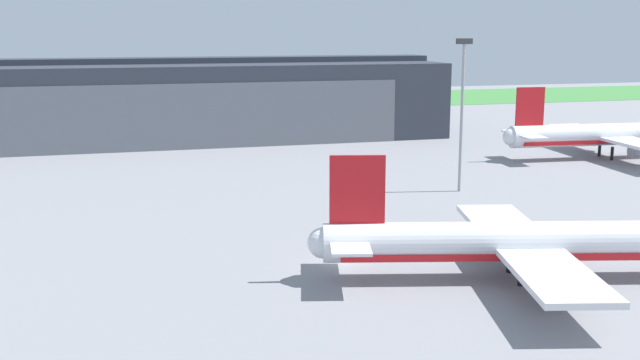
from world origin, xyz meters
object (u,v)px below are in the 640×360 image
at_px(airliner_near_left, 532,243).
at_px(apron_light_mast, 462,105).
at_px(maintenance_hangar, 189,100).
at_px(airliner_far_right, 615,135).

height_order(airliner_near_left, apron_light_mast, apron_light_mast).
bearing_deg(apron_light_mast, maintenance_hangar, 114.88).
relative_size(airliner_far_right, apron_light_mast, 1.99).
distance_m(maintenance_hangar, airliner_near_left, 109.00).
xyz_separation_m(airliner_far_right, airliner_near_left, (-51.82, -57.96, -0.73)).
relative_size(airliner_near_left, apron_light_mast, 1.89).
bearing_deg(airliner_near_left, apron_light_mast, 73.68).
height_order(maintenance_hangar, apron_light_mast, apron_light_mast).
distance_m(airliner_near_left, apron_light_mast, 41.50).
height_order(maintenance_hangar, airliner_near_left, maintenance_hangar).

